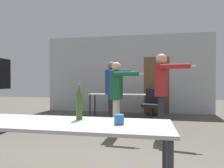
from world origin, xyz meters
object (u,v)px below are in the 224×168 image
Objects in this scene: person_left_plaid at (162,86)px; office_chair_far_right at (152,106)px; person_center_tall at (112,87)px; beer_bottle at (79,102)px; office_chair_far_left at (154,102)px; drink_cup at (119,119)px; person_near_casual at (117,90)px.

person_left_plaid reaches higher than office_chair_far_right.
person_center_tall is 4.51× the size of beer_bottle.
office_chair_far_right is at bearing -162.57° from person_left_plaid.
office_chair_far_left is 5.35m from drink_cup.
drink_cup is (-0.44, -5.32, 0.35)m from office_chair_far_left.
person_left_plaid reaches higher than office_chair_far_left.
office_chair_far_right is (0.77, 1.44, -0.51)m from person_near_casual.
drink_cup is at bearing -18.16° from beer_bottle.
beer_bottle is 0.47m from drink_cup.
person_near_casual is 0.92m from person_center_tall.
person_near_casual reaches higher than office_chair_far_left.
person_left_plaid is 2.63m from drink_cup.
person_center_tall is 2.30m from office_chair_far_left.
person_left_plaid reaches higher than person_center_tall.
person_near_casual is 0.94× the size of person_center_tall.
person_left_plaid is (0.96, 0.03, 0.11)m from person_near_casual.
person_center_tall is at bearing 87.00° from office_chair_far_left.
person_center_tall is at bearing -159.77° from person_near_casual.
drink_cup is at bearing 113.10° from office_chair_far_left.
person_left_plaid reaches higher than drink_cup.
person_left_plaid is 1.55m from office_chair_far_right.
person_left_plaid is at bearing 78.23° from drink_cup.
office_chair_far_right is at bearing 120.31° from person_center_tall.
office_chair_far_right is at bearing 85.13° from drink_cup.
office_chair_far_left is (1.14, 1.91, -0.56)m from person_center_tall.
beer_bottle is at bearing 161.84° from drink_cup.
office_chair_far_right is 3.93m from beer_bottle.
person_near_casual is at bearing -78.45° from person_left_plaid.
person_center_tall is 3.27m from beer_bottle.
person_left_plaid is at bearing 94.99° from person_near_casual.
person_center_tall is 3.48m from drink_cup.
person_left_plaid is 4.67× the size of beer_bottle.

